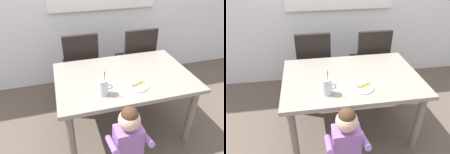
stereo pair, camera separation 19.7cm
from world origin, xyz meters
The scene contains 8 objects.
ground_plane centered at (0.00, 0.00, 0.00)m, with size 24.00×24.00×0.00m, color brown.
dining_table centered at (0.00, 0.00, 0.61)m, with size 1.37×0.91×0.71m.
dining_chair_left centered at (-0.35, 0.70, 0.54)m, with size 0.44×0.44×0.96m.
dining_chair_right centered at (0.41, 0.67, 0.54)m, with size 0.44×0.45×0.96m.
toddler_standing centered at (-0.17, -0.64, 0.53)m, with size 0.33×0.24×0.84m.
milk_cup centered at (-0.27, -0.25, 0.78)m, with size 0.13×0.08×0.25m.
snack_plate centered at (0.05, -0.21, 0.71)m, with size 0.23×0.23×0.01m, color white.
peeled_banana centered at (0.06, -0.20, 0.74)m, with size 0.18×0.13×0.07m.
Camera 2 is at (-0.41, -1.75, 1.81)m, focal length 33.54 mm.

